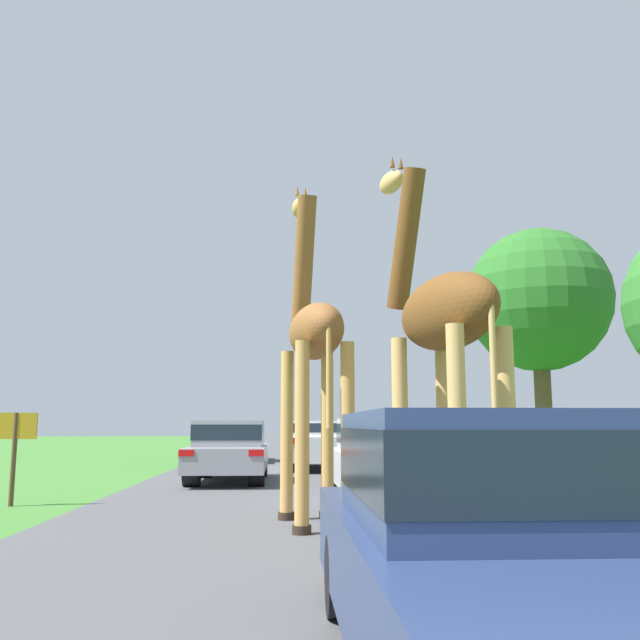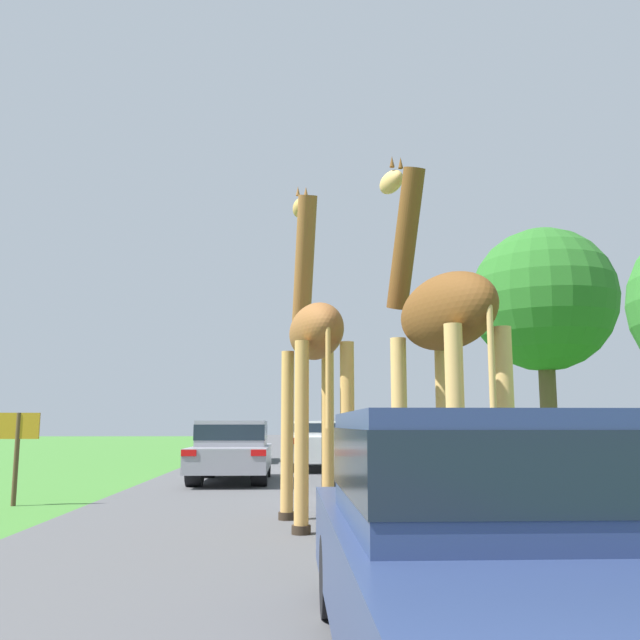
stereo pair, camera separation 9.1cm
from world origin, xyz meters
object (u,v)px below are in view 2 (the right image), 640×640
object	(u,v)px
giraffe_companion	(442,329)
tree_right_cluster	(543,301)
car_verge_right	(320,443)
car_far_ahead	(386,457)
car_queue_left	(240,442)
car_queue_right	(232,449)
giraffe_near_road	(314,343)
car_lead_maroon	(492,539)
sign_post	(18,440)

from	to	relation	value
giraffe_companion	tree_right_cluster	xyz separation A→B (m)	(8.14, 17.84, 3.69)
car_verge_right	tree_right_cluster	size ratio (longest dim) A/B	0.52
giraffe_companion	car_far_ahead	xyz separation A→B (m)	(-0.01, 4.73, -1.69)
car_queue_left	car_verge_right	world-z (taller)	car_verge_right
giraffe_companion	car_far_ahead	distance (m)	5.02
giraffe_companion	car_queue_left	distance (m)	18.11
giraffe_companion	car_queue_right	size ratio (longest dim) A/B	1.16
giraffe_near_road	giraffe_companion	bearing A→B (deg)	-57.71
car_queue_right	tree_right_cluster	bearing A→B (deg)	38.87
car_far_ahead	car_verge_right	size ratio (longest dim) A/B	0.88
car_lead_maroon	sign_post	size ratio (longest dim) A/B	2.84
giraffe_companion	car_lead_maroon	world-z (taller)	giraffe_companion
car_queue_right	car_queue_left	xyz separation A→B (m)	(-0.46, 8.90, -0.07)
car_queue_left	sign_post	xyz separation A→B (m)	(-2.77, -13.63, 0.38)
car_far_ahead	sign_post	bearing A→B (deg)	-173.67
sign_post	tree_right_cluster	bearing A→B (deg)	43.61
car_queue_left	car_verge_right	distance (m)	5.23
tree_right_cluster	sign_post	xyz separation A→B (m)	(-14.50, -13.81, -5.06)
giraffe_companion	car_queue_left	size ratio (longest dim) A/B	1.19
car_verge_right	giraffe_near_road	bearing A→B (deg)	-93.07
car_queue_right	car_verge_right	distance (m)	5.03
giraffe_companion	car_lead_maroon	bearing A→B (deg)	-117.37
giraffe_companion	car_lead_maroon	size ratio (longest dim) A/B	1.14
car_queue_right	tree_right_cluster	size ratio (longest dim) A/B	0.48
car_lead_maroon	car_far_ahead	bearing A→B (deg)	85.57
car_verge_right	car_far_ahead	bearing A→B (deg)	-84.55
giraffe_companion	car_queue_right	xyz separation A→B (m)	(-3.13, 8.76, -1.68)
car_lead_maroon	car_queue_left	distance (m)	21.95
car_queue_right	sign_post	world-z (taller)	sign_post
car_lead_maroon	sign_post	distance (m)	9.91
car_queue_right	car_verge_right	bearing A→B (deg)	62.66
giraffe_companion	car_lead_maroon	xyz separation A→B (m)	(-0.70, -4.09, -1.71)
giraffe_near_road	giraffe_companion	distance (m)	2.23
giraffe_near_road	giraffe_companion	world-z (taller)	giraffe_near_road
car_far_ahead	tree_right_cluster	bearing A→B (deg)	58.14
giraffe_near_road	tree_right_cluster	world-z (taller)	tree_right_cluster
car_far_ahead	sign_post	world-z (taller)	sign_post
car_lead_maroon	tree_right_cluster	bearing A→B (deg)	68.07
car_verge_right	sign_post	size ratio (longest dim) A/B	3.05
giraffe_near_road	car_queue_right	xyz separation A→B (m)	(-1.69, 7.05, -1.72)
giraffe_near_road	car_far_ahead	distance (m)	3.77
giraffe_near_road	car_queue_right	size ratio (longest dim) A/B	1.20
giraffe_near_road	sign_post	world-z (taller)	giraffe_near_road
car_lead_maroon	car_queue_right	distance (m)	13.08
giraffe_companion	car_verge_right	size ratio (longest dim) A/B	1.06
car_far_ahead	giraffe_companion	bearing A→B (deg)	-89.86
tree_right_cluster	car_verge_right	bearing A→B (deg)	-152.75
giraffe_near_road	car_far_ahead	bearing A→B (deg)	56.81
tree_right_cluster	car_queue_left	bearing A→B (deg)	-179.11
car_queue_left	giraffe_near_road	bearing A→B (deg)	-82.31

